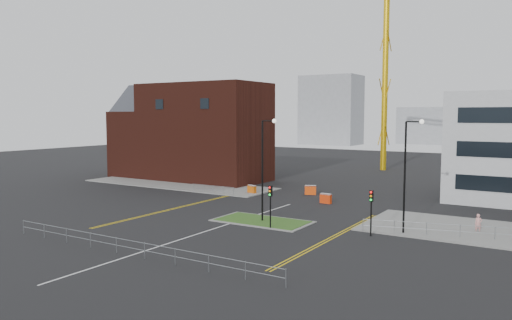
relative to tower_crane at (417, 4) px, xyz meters
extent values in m
plane|color=black|center=(-3.43, -53.31, -27.25)|extent=(200.00, 200.00, 0.00)
cube|color=slate|center=(-23.43, -31.31, -27.19)|extent=(28.00, 8.00, 0.12)
cube|color=slate|center=(-1.43, -45.31, -27.21)|extent=(8.60, 4.60, 0.08)
cube|color=#294F1A|center=(-1.43, -45.31, -27.19)|extent=(8.00, 4.00, 0.12)
cube|color=#451911|center=(-23.43, -25.31, -20.25)|extent=(18.00, 10.00, 14.00)
cube|color=black|center=(-27.43, -30.33, -16.24)|extent=(1.40, 0.10, 1.40)
cube|color=black|center=(-19.43, -30.33, -16.24)|extent=(1.40, 0.10, 1.40)
cube|color=#451911|center=(-35.43, -25.31, -22.25)|extent=(6.00, 10.00, 10.00)
cube|color=#2D3038|center=(-35.43, -25.31, -17.25)|extent=(6.40, 8.49, 8.49)
cylinder|color=#E3AE0D|center=(-5.43, 1.69, -9.46)|extent=(1.00, 1.00, 35.57)
cylinder|color=black|center=(-1.43, -45.31, -22.75)|extent=(0.16, 0.16, 9.00)
cylinder|color=black|center=(-0.83, -45.31, -18.25)|extent=(1.20, 0.10, 0.10)
sphere|color=silver|center=(-0.23, -45.31, -18.25)|extent=(0.36, 0.36, 0.36)
cylinder|color=black|center=(10.57, -43.31, -22.75)|extent=(0.16, 0.16, 9.00)
cylinder|color=black|center=(11.17, -43.31, -18.25)|extent=(1.20, 0.10, 0.10)
sphere|color=silver|center=(11.77, -43.31, -18.25)|extent=(0.36, 0.36, 0.36)
cylinder|color=black|center=(0.57, -47.31, -25.75)|extent=(0.12, 0.12, 3.00)
cube|color=black|center=(0.57, -47.31, -24.05)|extent=(0.28, 0.22, 0.90)
sphere|color=red|center=(0.57, -47.44, -23.75)|extent=(0.18, 0.18, 0.18)
sphere|color=orange|center=(0.57, -47.44, -24.05)|extent=(0.18, 0.18, 0.18)
sphere|color=#0CCC33|center=(0.57, -47.44, -24.35)|extent=(0.18, 0.18, 0.18)
cylinder|color=black|center=(8.57, -45.31, -25.75)|extent=(0.12, 0.12, 3.00)
cube|color=black|center=(8.57, -45.31, -24.05)|extent=(0.28, 0.22, 0.90)
sphere|color=red|center=(8.57, -45.44, -23.75)|extent=(0.18, 0.18, 0.18)
sphere|color=orange|center=(8.57, -45.44, -24.05)|extent=(0.18, 0.18, 0.18)
sphere|color=#0CCC33|center=(8.57, -45.44, -24.35)|extent=(0.18, 0.18, 0.18)
cylinder|color=gray|center=(-3.43, -59.31, -26.20)|extent=(24.00, 0.04, 0.04)
cylinder|color=gray|center=(-3.43, -59.31, -26.70)|extent=(24.00, 0.04, 0.04)
cylinder|color=gray|center=(-15.43, -59.31, -26.70)|extent=(0.05, 0.05, 1.10)
cylinder|color=gray|center=(8.57, -59.31, -26.70)|extent=(0.05, 0.05, 1.10)
cylinder|color=gray|center=(-14.43, -35.31, -26.20)|extent=(6.00, 0.04, 0.04)
cylinder|color=gray|center=(-14.43, -35.31, -26.70)|extent=(6.00, 0.04, 0.04)
cylinder|color=gray|center=(-17.43, -35.31, -26.70)|extent=(0.05, 0.05, 1.10)
cylinder|color=gray|center=(-11.43, -35.31, -26.70)|extent=(0.05, 0.05, 1.10)
cylinder|color=gray|center=(17.07, -41.81, -26.20)|extent=(19.01, 5.04, 0.04)
cylinder|color=gray|center=(17.07, -41.81, -26.70)|extent=(19.01, 5.04, 0.04)
cylinder|color=gray|center=(7.57, -44.31, -26.70)|extent=(0.05, 0.05, 1.10)
cube|color=silver|center=(-3.43, -51.31, -27.24)|extent=(0.15, 30.00, 0.01)
cube|color=gold|center=(-12.43, -43.31, -27.24)|extent=(0.12, 24.00, 0.01)
cube|color=gold|center=(-12.13, -43.31, -27.24)|extent=(0.12, 24.00, 0.01)
cube|color=gold|center=(6.07, -47.31, -27.24)|extent=(0.12, 20.00, 0.01)
cube|color=gold|center=(6.37, -47.31, -27.24)|extent=(0.12, 20.00, 0.01)
cube|color=gray|center=(-43.43, 66.69, -16.25)|extent=(18.00, 12.00, 22.00)
cube|color=gray|center=(6.57, 76.69, -19.25)|extent=(24.00, 12.00, 16.00)
cube|color=gray|center=(-11.43, 86.69, -21.25)|extent=(30.00, 12.00, 12.00)
imported|color=pink|center=(15.60, -39.66, -26.48)|extent=(0.66, 0.55, 1.54)
cube|color=#CA550B|center=(-10.72, -32.44, -26.73)|extent=(1.31, 0.77, 1.04)
cube|color=silver|center=(-10.72, -32.44, -26.26)|extent=(1.31, 0.77, 0.12)
cube|color=red|center=(-0.43, -33.74, -26.72)|extent=(1.31, 0.57, 1.05)
cube|color=silver|center=(-0.43, -33.74, -26.25)|extent=(1.31, 0.57, 0.13)
cube|color=#F74A0D|center=(-4.39, -29.31, -26.69)|extent=(1.40, 0.97, 1.11)
cube|color=silver|center=(-4.39, -29.31, -26.19)|extent=(1.40, 0.97, 0.13)
camera|label=1|loc=(21.31, -82.87, -17.72)|focal=35.00mm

